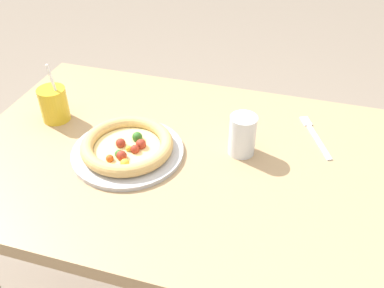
# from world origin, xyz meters

# --- Properties ---
(dining_table) EXTENTS (1.26, 0.78, 0.75)m
(dining_table) POSITION_xyz_m (0.00, 0.00, 0.63)
(dining_table) COLOR tan
(dining_table) RESTS_ON ground
(pizza_near) EXTENTS (0.30, 0.30, 0.05)m
(pizza_near) POSITION_xyz_m (-0.19, -0.03, 0.77)
(pizza_near) COLOR #B7B7BC
(pizza_near) RESTS_ON dining_table
(drink_cup_colored) EXTENTS (0.08, 0.08, 0.18)m
(drink_cup_colored) POSITION_xyz_m (-0.46, 0.06, 0.80)
(drink_cup_colored) COLOR gold
(drink_cup_colored) RESTS_ON dining_table
(water_cup_clear) EXTENTS (0.07, 0.07, 0.11)m
(water_cup_clear) POSITION_xyz_m (0.10, 0.06, 0.81)
(water_cup_clear) COLOR silver
(water_cup_clear) RESTS_ON dining_table
(fork) EXTENTS (0.10, 0.19, 0.00)m
(fork) POSITION_xyz_m (0.28, 0.19, 0.75)
(fork) COLOR silver
(fork) RESTS_ON dining_table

